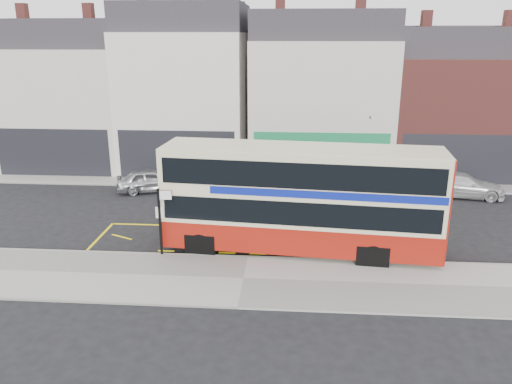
# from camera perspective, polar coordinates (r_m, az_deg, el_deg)

# --- Properties ---
(ground) EXTENTS (120.00, 120.00, 0.00)m
(ground) POSITION_cam_1_polar(r_m,az_deg,el_deg) (21.12, -0.83, -7.29)
(ground) COLOR black
(ground) RESTS_ON ground
(pavement) EXTENTS (40.00, 4.00, 0.15)m
(pavement) POSITION_cam_1_polar(r_m,az_deg,el_deg) (19.04, -1.44, -9.99)
(pavement) COLOR #999691
(pavement) RESTS_ON ground
(kerb) EXTENTS (40.00, 0.15, 0.15)m
(kerb) POSITION_cam_1_polar(r_m,az_deg,el_deg) (20.75, -0.92, -7.54)
(kerb) COLOR gray
(kerb) RESTS_ON ground
(far_pavement) EXTENTS (50.00, 3.00, 0.15)m
(far_pavement) POSITION_cam_1_polar(r_m,az_deg,el_deg) (31.40, 0.91, 1.28)
(far_pavement) COLOR #999691
(far_pavement) RESTS_ON ground
(road_markings) EXTENTS (14.00, 3.40, 0.01)m
(road_markings) POSITION_cam_1_polar(r_m,az_deg,el_deg) (22.58, -0.48, -5.58)
(road_markings) COLOR yellow
(road_markings) RESTS_ON ground
(terrace_far_left) EXTENTS (8.00, 8.01, 10.80)m
(terrace_far_left) POSITION_cam_1_polar(r_m,az_deg,el_deg) (37.53, -20.08, 10.32)
(terrace_far_left) COLOR beige
(terrace_far_left) RESTS_ON ground
(terrace_left) EXTENTS (8.00, 8.01, 11.80)m
(terrace_left) POSITION_cam_1_polar(r_m,az_deg,el_deg) (35.01, -7.87, 11.57)
(terrace_left) COLOR beige
(terrace_left) RESTS_ON ground
(terrace_green_shop) EXTENTS (9.00, 8.01, 11.30)m
(terrace_green_shop) POSITION_cam_1_polar(r_m,az_deg,el_deg) (34.34, 7.29, 11.06)
(terrace_green_shop) COLOR beige
(terrace_green_shop) RESTS_ON ground
(terrace_right) EXTENTS (9.00, 8.01, 10.30)m
(terrace_right) POSITION_cam_1_polar(r_m,az_deg,el_deg) (36.01, 21.91, 9.46)
(terrace_right) COLOR brown
(terrace_right) RESTS_ON ground
(double_decker_bus) EXTENTS (11.59, 3.68, 4.55)m
(double_decker_bus) POSITION_cam_1_polar(r_m,az_deg,el_deg) (20.73, 5.20, -0.74)
(double_decker_bus) COLOR beige
(double_decker_bus) RESTS_ON ground
(bus_stop_post) EXTENTS (0.72, 0.14, 2.86)m
(bus_stop_post) POSITION_cam_1_polar(r_m,az_deg,el_deg) (20.65, -10.79, -2.58)
(bus_stop_post) COLOR black
(bus_stop_post) RESTS_ON pavement
(car_silver) EXTENTS (4.30, 2.75, 1.36)m
(car_silver) POSITION_cam_1_polar(r_m,az_deg,el_deg) (30.02, -11.86, 1.34)
(car_silver) COLOR #ACADB1
(car_silver) RESTS_ON ground
(car_grey) EXTENTS (4.51, 2.67, 1.41)m
(car_grey) POSITION_cam_1_polar(r_m,az_deg,el_deg) (29.15, -3.14, 1.25)
(car_grey) COLOR #393940
(car_grey) RESTS_ON ground
(car_white) EXTENTS (4.86, 2.54, 1.35)m
(car_white) POSITION_cam_1_polar(r_m,az_deg,el_deg) (30.78, 22.43, 0.74)
(car_white) COLOR beige
(car_white) RESTS_ON ground
(street_tree_left) EXTENTS (2.97, 2.97, 6.41)m
(street_tree_left) POSITION_cam_1_polar(r_m,az_deg,el_deg) (35.80, -23.85, 8.87)
(street_tree_left) COLOR #332216
(street_tree_left) RESTS_ON ground
(street_tree_right) EXTENTS (2.50, 2.50, 5.41)m
(street_tree_right) POSITION_cam_1_polar(r_m,az_deg,el_deg) (31.78, 12.97, 7.72)
(street_tree_right) COLOR #332216
(street_tree_right) RESTS_ON ground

